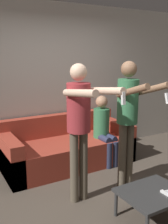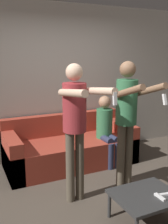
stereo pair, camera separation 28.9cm
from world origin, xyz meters
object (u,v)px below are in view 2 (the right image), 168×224
at_px(person_standing_right, 127,112).
at_px(remote_near, 160,197).
at_px(person_standing_left, 76,119).
at_px(coffee_table, 146,198).
at_px(person_seated, 106,128).
at_px(couch, 70,148).
at_px(remote_far, 165,194).

bearing_deg(person_standing_right, remote_near, -99.78).
xyz_separation_m(person_standing_left, coffee_table, (0.52, -0.74, -0.78)).
bearing_deg(person_seated, coffee_table, -104.92).
bearing_deg(coffee_table, remote_near, -55.88).
xyz_separation_m(couch, person_standing_left, (-0.37, -1.11, 0.81)).
height_order(person_standing_right, remote_near, person_standing_right).
bearing_deg(coffee_table, remote_far, -31.68).
height_order(person_standing_left, person_seated, person_standing_left).
height_order(coffee_table, remote_near, remote_near).
relative_size(person_standing_left, remote_far, 11.28).
bearing_deg(remote_far, couch, 99.04).
xyz_separation_m(person_seated, coffee_table, (-0.43, -1.62, -0.32)).
bearing_deg(person_standing_right, coffee_table, -107.21).
bearing_deg(coffee_table, couch, 94.38).
relative_size(person_seated, remote_far, 7.51).
height_order(person_standing_right, coffee_table, person_standing_right).
height_order(person_standing_right, person_seated, person_standing_right).
height_order(couch, remote_far, couch).
bearing_deg(remote_near, person_seated, 78.65).
bearing_deg(couch, remote_near, -83.53).
bearing_deg(person_standing_left, remote_near, -55.28).
bearing_deg(remote_far, person_standing_right, 85.80).
distance_m(person_standing_right, remote_near, 1.15).
relative_size(couch, remote_far, 13.96).
bearing_deg(person_standing_left, person_seated, 42.83).
relative_size(person_standing_left, person_seated, 1.50).
distance_m(person_standing_left, coffee_table, 1.19).
xyz_separation_m(couch, person_standing_right, (0.37, -1.10, 0.81)).
height_order(person_standing_left, remote_far, person_standing_left).
bearing_deg(remote_far, remote_near, -169.25).
distance_m(couch, person_seated, 0.71).
relative_size(coffee_table, remote_near, 4.70).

